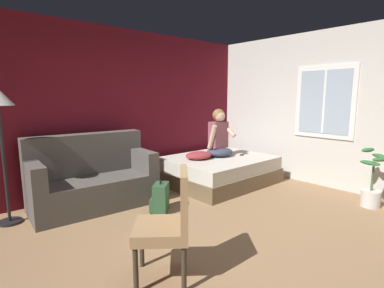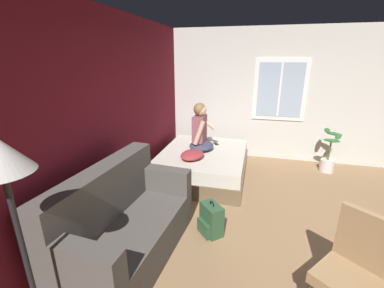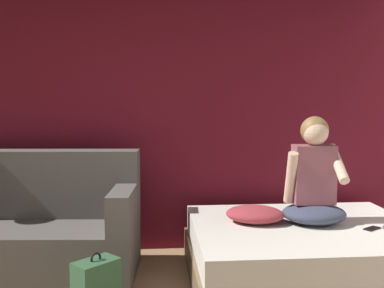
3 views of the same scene
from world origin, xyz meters
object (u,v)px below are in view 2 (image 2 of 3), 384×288
Objects in this scene: couch at (125,225)px; throw_pillow at (192,155)px; cell_phone at (216,144)px; floor_lamp at (5,180)px; person_seated at (201,131)px; backpack at (211,220)px; side_chair at (356,269)px; bed at (203,164)px; potted_plant at (329,157)px.

couch reaches higher than throw_pillow.
floor_lamp reaches higher than cell_phone.
person_seated is 6.08× the size of cell_phone.
backpack is at bearing -54.74° from couch.
throw_pillow is (2.06, 1.86, 0.02)m from side_chair.
throw_pillow is at bearing 164.69° from bed.
potted_plant is at bearing -64.12° from throw_pillow.
backpack is (0.60, -0.85, -0.20)m from couch.
side_chair is 1.15× the size of potted_plant.
throw_pillow is 2.69m from potted_plant.
bed is at bearing -15.31° from throw_pillow.
backpack is (-1.71, -0.52, -0.64)m from person_seated.
floor_lamp is at bearing -132.92° from cell_phone.
cell_phone is at bearing 28.48° from side_chair.
couch is 1.79× the size of side_chair.
couch reaches higher than side_chair.
potted_plant reaches higher than bed.
side_chair is at bearing -144.36° from person_seated.
side_chair reaches higher than potted_plant.
person_seated is at bearing 16.81° from backpack.
throw_pillow is 0.28× the size of floor_lamp.
side_chair is at bearing 170.24° from potted_plant.
backpack is at bearing 142.26° from potted_plant.
couch is at bearing 125.26° from backpack.
backpack is 0.27× the size of floor_lamp.
backpack is (-1.63, -0.44, -0.04)m from bed.
person_seated is (2.31, -0.33, 0.44)m from couch.
potted_plant reaches higher than cell_phone.
side_chair reaches higher than backpack.
bed is 3.03m from side_chair.
floor_lamp is at bearing 171.94° from throw_pillow.
floor_lamp reaches higher than backpack.
bed is 2.43m from potted_plant.
potted_plant reaches higher than throw_pillow.
throw_pillow is (-0.40, 0.11, 0.31)m from bed.
throw_pillow is 0.91m from cell_phone.
bed is 1.91× the size of side_chair.
cell_phone is 3.93m from floor_lamp.
person_seated is (2.54, 1.82, 0.30)m from side_chair.
couch reaches higher than potted_plant.
person_seated is 2.53m from potted_plant.
floor_lamp is (-1.65, 0.96, 1.24)m from backpack.
throw_pillow is at bearing 175.72° from person_seated.
person_seated is (0.08, 0.07, 0.60)m from bed.
side_chair is 3.14m from person_seated.
couch is 12.21× the size of cell_phone.
person_seated reaches higher than backpack.
cell_phone is 0.08× the size of floor_lamp.
throw_pillow is at bearing -8.06° from floor_lamp.
couch reaches higher than backpack.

